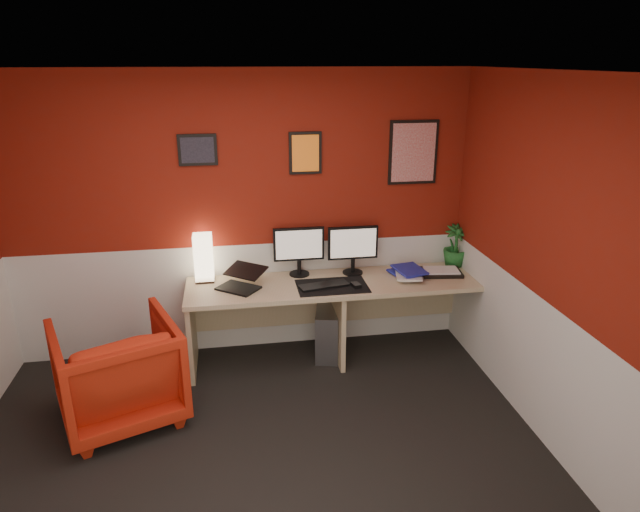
{
  "coord_description": "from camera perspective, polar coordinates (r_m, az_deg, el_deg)",
  "views": [
    {
      "loc": [
        -0.1,
        -3.01,
        2.57
      ],
      "look_at": [
        0.6,
        1.21,
        1.05
      ],
      "focal_mm": 31.43,
      "sensor_mm": 36.0,
      "label": 1
    }
  ],
  "objects": [
    {
      "name": "wall_back",
      "position": [
        4.95,
        -7.93,
        3.89
      ],
      "size": [
        4.0,
        0.01,
        2.5
      ],
      "primitive_type": "cube",
      "color": "maroon",
      "rests_on": "ground"
    },
    {
      "name": "book_bottom",
      "position": [
        5.01,
        7.57,
        -1.99
      ],
      "size": [
        0.28,
        0.33,
        0.03
      ],
      "primitive_type": "imported",
      "rotation": [
        0.0,
        0.0,
        0.26
      ],
      "color": "#212698",
      "rests_on": "desk"
    },
    {
      "name": "art_left",
      "position": [
        4.81,
        -12.36,
        10.51
      ],
      "size": [
        0.32,
        0.02,
        0.26
      ],
      "primitive_type": "cube",
      "color": "black",
      "rests_on": "wall_back"
    },
    {
      "name": "desk",
      "position": [
        5.02,
        1.75,
        -6.51
      ],
      "size": [
        2.6,
        0.65,
        0.73
      ],
      "primitive_type": "cube",
      "color": "tan",
      "rests_on": "ground"
    },
    {
      "name": "wainscot_right",
      "position": [
        4.22,
        22.38,
        -11.5
      ],
      "size": [
        0.01,
        3.5,
        1.0
      ],
      "primitive_type": "cube",
      "color": "silver",
      "rests_on": "ground"
    },
    {
      "name": "book_top",
      "position": [
        4.96,
        7.93,
        -1.6
      ],
      "size": [
        0.28,
        0.34,
        0.03
      ],
      "primitive_type": "imported",
      "rotation": [
        0.0,
        0.0,
        0.17
      ],
      "color": "#212698",
      "rests_on": "book_middle"
    },
    {
      "name": "ground",
      "position": [
        3.97,
        -6.13,
        -21.0
      ],
      "size": [
        4.0,
        3.5,
        0.01
      ],
      "primitive_type": "cube",
      "color": "black",
      "rests_on": "ground"
    },
    {
      "name": "zen_tray",
      "position": [
        5.16,
        12.24,
        -1.63
      ],
      "size": [
        0.38,
        0.29,
        0.03
      ],
      "primitive_type": "cube",
      "rotation": [
        0.0,
        0.0,
        -0.13
      ],
      "color": "black",
      "rests_on": "desk"
    },
    {
      "name": "art_right",
      "position": [
        5.08,
        9.47,
        10.36
      ],
      "size": [
        0.44,
        0.02,
        0.56
      ],
      "primitive_type": "cube",
      "color": "red",
      "rests_on": "wall_back"
    },
    {
      "name": "book_middle",
      "position": [
        4.97,
        7.74,
        -1.86
      ],
      "size": [
        0.28,
        0.34,
        0.02
      ],
      "primitive_type": "imported",
      "rotation": [
        0.0,
        0.0,
        -0.24
      ],
      "color": "silver",
      "rests_on": "book_bottom"
    },
    {
      "name": "monitor_left",
      "position": [
        4.93,
        -2.15,
        1.23
      ],
      "size": [
        0.45,
        0.06,
        0.58
      ],
      "primitive_type": "cube",
      "color": "black",
      "rests_on": "desk"
    },
    {
      "name": "potted_plant",
      "position": [
        5.33,
        13.6,
        1.01
      ],
      "size": [
        0.23,
        0.23,
        0.39
      ],
      "primitive_type": "imported",
      "rotation": [
        0.0,
        0.0,
        0.05
      ],
      "color": "#19591E",
      "rests_on": "desk"
    },
    {
      "name": "wall_right",
      "position": [
        3.9,
        23.85,
        -1.96
      ],
      "size": [
        0.01,
        3.5,
        2.5
      ],
      "primitive_type": "cube",
      "color": "maroon",
      "rests_on": "ground"
    },
    {
      "name": "monitor_right",
      "position": [
        4.97,
        3.41,
        1.36
      ],
      "size": [
        0.45,
        0.06,
        0.58
      ],
      "primitive_type": "cube",
      "color": "black",
      "rests_on": "desk"
    },
    {
      "name": "desk_mat",
      "position": [
        4.77,
        1.25,
        -3.08
      ],
      "size": [
        0.6,
        0.38,
        0.01
      ],
      "primitive_type": "cube",
      "color": "black",
      "rests_on": "desk"
    },
    {
      "name": "mouse",
      "position": [
        4.76,
        3.67,
        -2.96
      ],
      "size": [
        0.08,
        0.11,
        0.03
      ],
      "primitive_type": "cube",
      "rotation": [
        0.0,
        0.0,
        0.2
      ],
      "color": "black",
      "rests_on": "desk_mat"
    },
    {
      "name": "shoji_lamp",
      "position": [
        4.93,
        -11.76,
        -0.31
      ],
      "size": [
        0.16,
        0.16,
        0.4
      ],
      "primitive_type": "cube",
      "color": "#FFE5B2",
      "rests_on": "desk"
    },
    {
      "name": "wainscot_back",
      "position": [
        5.19,
        -7.55,
        -4.11
      ],
      "size": [
        4.0,
        0.01,
        1.0
      ],
      "primitive_type": "cube",
      "color": "silver",
      "rests_on": "ground"
    },
    {
      "name": "laptop",
      "position": [
        4.73,
        -8.38,
        -2.13
      ],
      "size": [
        0.4,
        0.38,
        0.22
      ],
      "primitive_type": "cube",
      "rotation": [
        0.0,
        0.0,
        -0.66
      ],
      "color": "black",
      "rests_on": "desk"
    },
    {
      "name": "pc_tower",
      "position": [
        5.12,
        0.76,
        -7.7
      ],
      "size": [
        0.29,
        0.48,
        0.45
      ],
      "primitive_type": "cube",
      "rotation": [
        0.0,
        0.0,
        -0.21
      ],
      "color": "#99999E",
      "rests_on": "ground"
    },
    {
      "name": "keyboard",
      "position": [
        4.76,
        0.41,
        -3.0
      ],
      "size": [
        0.44,
        0.22,
        0.02
      ],
      "primitive_type": "cube",
      "rotation": [
        0.0,
        0.0,
        0.2
      ],
      "color": "black",
      "rests_on": "desk_mat"
    },
    {
      "name": "ceiling",
      "position": [
        3.02,
        -7.91,
        18.03
      ],
      "size": [
        4.0,
        3.5,
        0.01
      ],
      "primitive_type": "cube",
      "color": "white",
      "rests_on": "ground"
    },
    {
      "name": "art_center",
      "position": [
        4.86,
        -1.5,
        10.44
      ],
      "size": [
        0.28,
        0.02,
        0.36
      ],
      "primitive_type": "cube",
      "color": "orange",
      "rests_on": "wall_back"
    },
    {
      "name": "armchair",
      "position": [
        4.46,
        -19.87,
        -11.0
      ],
      "size": [
        1.08,
        1.09,
        0.78
      ],
      "primitive_type": "imported",
      "rotation": [
        0.0,
        0.0,
        3.51
      ],
      "color": "red",
      "rests_on": "ground"
    }
  ]
}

